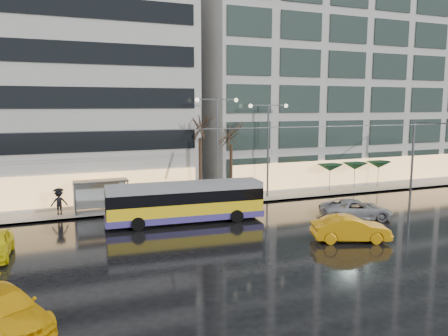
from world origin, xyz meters
TOP-DOWN VIEW (x-y plane):
  - ground at (0.00, 0.00)m, footprint 140.00×140.00m
  - sidewalk at (2.00, 14.00)m, footprint 80.00×10.00m
  - kerb at (2.00, 9.05)m, footprint 80.00×0.10m
  - building_right at (19.00, 19.00)m, footprint 32.00×14.00m
  - trolleybus at (-2.56, 5.28)m, footprint 11.56×4.81m
  - catenary at (1.00, 7.94)m, footprint 42.24×5.12m
  - bus_shelter at (-8.38, 10.69)m, footprint 4.20×1.60m
  - street_lamp_near at (2.00, 10.80)m, footprint 3.96×0.36m
  - street_lamp_far at (7.00, 10.80)m, footprint 3.96×0.36m
  - tree_a at (0.50, 11.00)m, footprint 3.20×3.20m
  - tree_b at (3.50, 11.20)m, footprint 3.20×3.20m
  - parasol_a at (14.00, 11.00)m, footprint 2.50×2.50m
  - parasol_b at (17.00, 11.00)m, footprint 2.50×2.50m
  - parasol_c at (20.00, 11.00)m, footprint 2.50×2.50m
  - taxi_b at (5.90, -2.84)m, footprint 5.14×3.28m
  - taxi_d at (-13.47, -6.95)m, footprint 4.30×5.50m
  - sedan_silver at (9.74, 1.48)m, footprint 5.88×4.05m
  - pedestrian_a at (-7.71, 11.45)m, footprint 1.16×1.17m
  - pedestrian_b at (-5.05, 12.07)m, footprint 1.04×0.89m
  - pedestrian_c at (-11.16, 10.58)m, footprint 1.30×0.88m

SIDE VIEW (x-z plane):
  - ground at x=0.00m, z-range 0.00..0.00m
  - sidewalk at x=2.00m, z-range 0.00..0.15m
  - kerb at x=2.00m, z-range 0.00..0.15m
  - taxi_d at x=-13.47m, z-range 0.00..1.49m
  - sedan_silver at x=9.74m, z-range 0.00..1.49m
  - taxi_b at x=5.90m, z-range 0.00..1.60m
  - pedestrian_b at x=-5.05m, z-range 0.15..2.02m
  - pedestrian_c at x=-11.16m, z-range 0.23..2.34m
  - trolleybus at x=-2.56m, z-range -1.21..4.08m
  - pedestrian_a at x=-7.71m, z-range 0.49..2.68m
  - bus_shelter at x=-8.38m, z-range 0.71..3.22m
  - parasol_a at x=14.00m, z-range 1.12..3.77m
  - parasol_b at x=17.00m, z-range 1.12..3.77m
  - parasol_c at x=20.00m, z-range 1.12..3.77m
  - catenary at x=1.00m, z-range 0.75..7.75m
  - street_lamp_far at x=7.00m, z-range 1.45..9.98m
  - street_lamp_near at x=2.00m, z-range 1.48..10.51m
  - tree_b at x=3.50m, z-range 2.55..10.25m
  - tree_a at x=0.50m, z-range 2.89..11.29m
  - building_right at x=19.00m, z-range 0.15..25.15m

